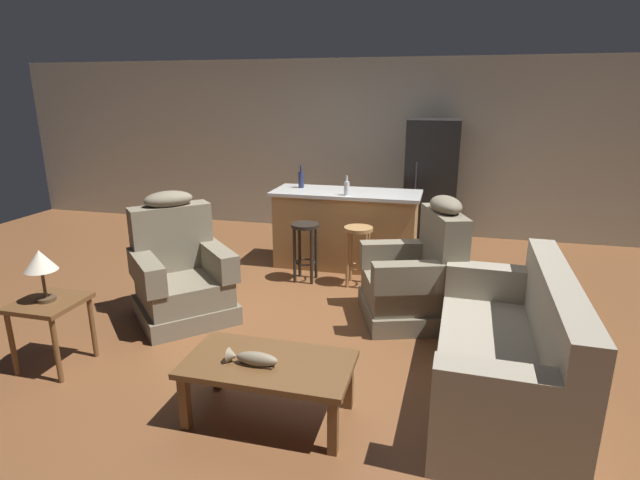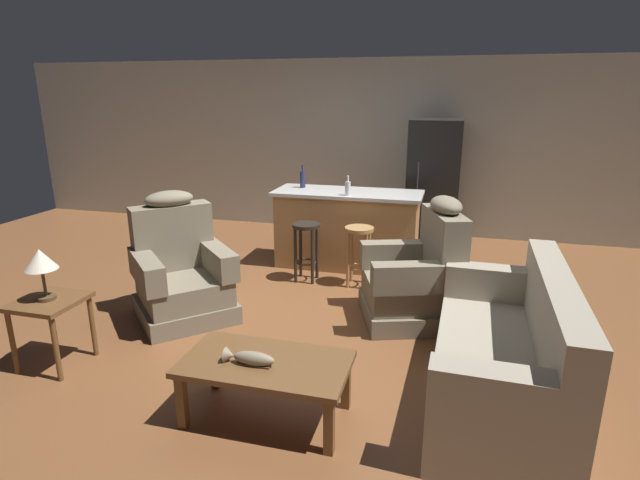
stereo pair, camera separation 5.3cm
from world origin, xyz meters
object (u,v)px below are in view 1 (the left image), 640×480
refrigerator (431,184)px  fish_figurine (252,359)px  coffee_table (269,369)px  bottle_tall_green (347,188)px  recliner_near_island (418,277)px  table_lamp (40,263)px  end_table (50,312)px  bar_stool_right (358,245)px  bar_stool_left (305,241)px  couch (510,355)px  bottle_short_amber (301,179)px  kitchen_island (346,229)px  recliner_near_lamp (181,274)px

refrigerator → fish_figurine: bearing=-101.8°
coffee_table → bottle_tall_green: (-0.08, 2.92, 0.67)m
recliner_near_island → table_lamp: (-2.73, -1.60, 0.45)m
fish_figurine → end_table: (-1.79, 0.27, -0.00)m
bottle_tall_green → refrigerator: bearing=57.6°
bar_stool_right → bar_stool_left: bearing=180.0°
table_lamp → bottle_tall_green: bearing=56.4°
coffee_table → bottle_tall_green: 3.00m
refrigerator → bottle_tall_green: refrigerator is taller
fish_figurine → bar_stool_left: size_ratio=0.50×
couch → table_lamp: 3.50m
recliner_near_island → end_table: 3.15m
fish_figurine → bar_stool_left: bar_stool_left is taller
bottle_short_amber → table_lamp: bearing=-110.6°
bar_stool_left → bottle_short_amber: 0.98m
end_table → refrigerator: size_ratio=0.32×
recliner_near_island → kitchen_island: recliner_near_island is taller
bottle_tall_green → bar_stool_right: bearing=-60.9°
refrigerator → end_table: bearing=-123.2°
bar_stool_right → refrigerator: refrigerator is taller
bar_stool_left → refrigerator: bearing=54.5°
refrigerator → recliner_near_lamp: bearing=-126.0°
couch → bottle_short_amber: bottle_short_amber is taller
bar_stool_left → bar_stool_right: size_ratio=1.00×
coffee_table → bar_stool_left: size_ratio=1.62×
fish_figurine → refrigerator: bearing=78.2°
recliner_near_island → coffee_table: bearing=46.1°
coffee_table → end_table: size_ratio=1.96×
coffee_table → bar_stool_right: size_ratio=1.62×
coffee_table → fish_figurine: 0.14m
table_lamp → bottle_tall_green: bottle_tall_green is taller
end_table → bottle_tall_green: bottle_tall_green is taller
fish_figurine → bar_stool_right: bearing=85.0°
recliner_near_lamp → end_table: bearing=-69.2°
refrigerator → bar_stool_left: bearing=-125.5°
bottle_short_amber → bar_stool_right: bearing=-40.1°
recliner_near_island → bar_stool_left: 1.51m
table_lamp → bar_stool_left: 2.75m
recliner_near_lamp → end_table: (-0.50, -1.11, 0.04)m
table_lamp → bottle_short_amber: bottle_short_amber is taller
couch → recliner_near_island: recliner_near_island is taller
bar_stool_left → bottle_short_amber: (-0.26, 0.73, 0.59)m
couch → recliner_near_island: (-0.71, 1.18, 0.08)m
recliner_near_island → refrigerator: size_ratio=0.68×
recliner_near_island → bar_stool_right: recliner_near_island is taller
coffee_table → refrigerator: refrigerator is taller
bar_stool_left → bottle_short_amber: bearing=109.4°
table_lamp → kitchen_island: bearing=59.3°
recliner_near_lamp → table_lamp: bearing=-69.4°
fish_figurine → bottle_tall_green: size_ratio=1.46×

